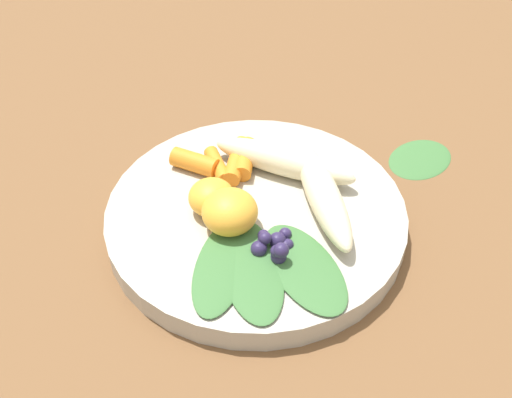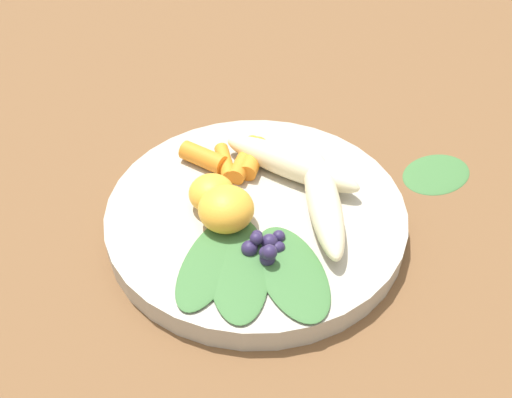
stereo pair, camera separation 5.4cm
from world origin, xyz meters
name	(u,v)px [view 2 (the right image)]	position (x,y,z in m)	size (l,w,h in m)	color
ground_plane	(256,225)	(0.00, 0.00, 0.00)	(2.40, 2.40, 0.00)	brown
bowl	(256,216)	(0.00, 0.00, 0.01)	(0.28, 0.28, 0.02)	#B2AD9E
banana_peeled_left	(291,163)	(-0.06, -0.01, 0.04)	(0.15, 0.03, 0.03)	beige
banana_peeled_right	(323,200)	(-0.04, 0.05, 0.04)	(0.15, 0.03, 0.03)	beige
orange_segment_near	(226,209)	(0.04, 0.00, 0.04)	(0.05, 0.05, 0.04)	#F4A833
orange_segment_far	(212,193)	(0.03, -0.03, 0.04)	(0.04, 0.04, 0.03)	#F4A833
carrot_front	(253,158)	(-0.04, -0.05, 0.03)	(0.02, 0.02, 0.05)	orange
carrot_mid_left	(245,159)	(-0.03, -0.05, 0.03)	(0.02, 0.02, 0.06)	orange
carrot_mid_right	(225,162)	(-0.01, -0.06, 0.03)	(0.01, 0.01, 0.05)	orange
carrot_rear	(205,156)	(0.00, -0.08, 0.03)	(0.02, 0.02, 0.05)	orange
blueberry_pile	(265,246)	(0.03, 0.05, 0.03)	(0.04, 0.04, 0.02)	#2D234C
kale_leaf_left	(210,262)	(0.08, 0.03, 0.03)	(0.11, 0.04, 0.01)	#3D7038
kale_leaf_right	(239,267)	(0.06, 0.05, 0.03)	(0.12, 0.05, 0.01)	#3D7038
kale_leaf_rear	(292,272)	(0.03, 0.08, 0.03)	(0.11, 0.05, 0.01)	#3D7038
kale_leaf_stray	(437,172)	(-0.20, 0.07, 0.00)	(0.08, 0.06, 0.01)	#3D7038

